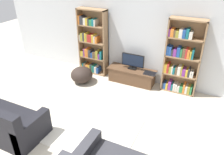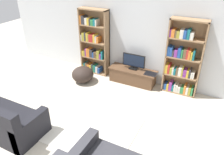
% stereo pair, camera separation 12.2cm
% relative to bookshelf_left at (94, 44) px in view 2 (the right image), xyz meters
% --- Properties ---
extents(wall_back, '(8.80, 0.06, 2.60)m').
position_rel_bookshelf_left_xyz_m(wall_back, '(1.24, 0.18, 0.35)').
color(wall_back, silver).
rests_on(wall_back, ground_plane).
extents(bookshelf_left, '(0.90, 0.30, 2.01)m').
position_rel_bookshelf_left_xyz_m(bookshelf_left, '(0.00, 0.00, 0.00)').
color(bookshelf_left, '#93704C').
rests_on(bookshelf_left, ground_plane).
extents(bookshelf_right, '(0.90, 0.30, 2.01)m').
position_rel_bookshelf_left_xyz_m(bookshelf_right, '(2.67, -0.00, -0.02)').
color(bookshelf_right, '#93704C').
rests_on(bookshelf_right, ground_plane).
extents(tv_stand, '(1.39, 0.47, 0.43)m').
position_rel_bookshelf_left_xyz_m(tv_stand, '(1.37, -0.12, -0.73)').
color(tv_stand, brown).
rests_on(tv_stand, ground_plane).
extents(television, '(0.66, 0.16, 0.45)m').
position_rel_bookshelf_left_xyz_m(television, '(1.37, -0.09, -0.28)').
color(television, black).
rests_on(television, tv_stand).
extents(laptop, '(0.34, 0.25, 0.03)m').
position_rel_bookshelf_left_xyz_m(laptop, '(1.92, -0.18, -0.50)').
color(laptop, '#28282D').
rests_on(laptop, tv_stand).
extents(area_rug, '(1.89, 1.58, 0.02)m').
position_rel_bookshelf_left_xyz_m(area_rug, '(1.35, -2.42, -0.94)').
color(area_rug, beige).
rests_on(area_rug, ground_plane).
extents(couch_left_sectional, '(1.75, 0.87, 0.89)m').
position_rel_bookshelf_left_xyz_m(couch_left_sectional, '(-0.28, -3.29, -0.66)').
color(couch_left_sectional, black).
rests_on(couch_left_sectional, ground_plane).
extents(beanbag_ottoman, '(0.64, 0.64, 0.47)m').
position_rel_bookshelf_left_xyz_m(beanbag_ottoman, '(0.03, -0.74, -0.71)').
color(beanbag_ottoman, '#2D231E').
rests_on(beanbag_ottoman, ground_plane).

